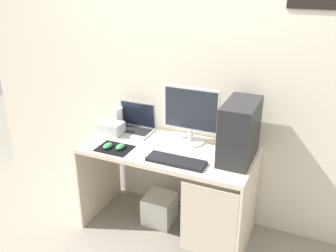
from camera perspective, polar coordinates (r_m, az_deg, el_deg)
ground_plane at (r=3.19m, az=0.00°, el=-15.24°), size 8.00×8.00×0.00m
wall_back at (r=2.90m, az=2.87°, el=9.59°), size 4.00×0.05×2.60m
desk at (r=2.85m, az=0.22°, el=-6.35°), size 1.30×0.61×0.73m
pc_tower at (r=2.60m, az=11.00°, el=-0.81°), size 0.22×0.41×0.43m
monitor at (r=2.79m, az=3.55°, el=1.66°), size 0.44×0.22×0.45m
laptop at (r=3.08m, az=-5.18°, el=0.11°), size 0.32×0.23×0.24m
speaker at (r=3.16m, az=-7.66°, el=1.36°), size 0.08×0.08×0.17m
projector at (r=3.04m, az=-8.85°, el=-0.33°), size 0.20×0.14×0.10m
keyboard at (r=2.58m, az=1.26°, el=-5.43°), size 0.42×0.14×0.02m
mousepad at (r=2.81m, az=-8.25°, el=-3.45°), size 0.26×0.20×0.00m
mouse_left at (r=2.78m, az=-7.38°, el=-3.18°), size 0.06×0.10×0.03m
mouse_right at (r=2.81m, az=-9.30°, el=-3.02°), size 0.06×0.10×0.03m
subwoofer at (r=3.18m, az=-1.29°, el=-12.65°), size 0.24×0.24×0.24m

